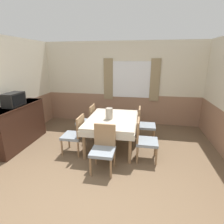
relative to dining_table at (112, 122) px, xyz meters
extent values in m
plane|color=brown|center=(-0.01, -2.10, -0.63)|extent=(16.00, 16.00, 0.00)
cube|color=silver|center=(-0.01, 1.76, 1.15)|extent=(5.39, 0.05, 1.65)
cube|color=#9E755B|center=(-0.01, 1.76, -0.15)|extent=(5.39, 0.05, 0.95)
cube|color=white|center=(0.30, 1.72, 0.81)|extent=(1.29, 0.01, 1.12)
cube|color=#998460|center=(-0.43, 1.70, 0.81)|extent=(0.29, 0.03, 1.29)
cube|color=#998460|center=(1.03, 1.70, 0.81)|extent=(0.29, 0.03, 1.29)
cube|color=silver|center=(-2.53, -0.18, 1.15)|extent=(0.05, 4.23, 1.65)
cube|color=#9E755B|center=(-2.53, -0.18, -0.15)|extent=(0.05, 4.23, 0.95)
cube|color=beige|center=(0.00, 0.00, 0.07)|extent=(1.13, 1.52, 0.06)
cube|color=beige|center=(0.00, 0.00, -0.02)|extent=(1.16, 1.55, 0.12)
cylinder|color=#93704C|center=(-0.48, -0.68, -0.29)|extent=(0.07, 0.07, 0.67)
cylinder|color=#93704C|center=(0.48, -0.68, -0.29)|extent=(0.07, 0.07, 0.67)
cylinder|color=#93704C|center=(-0.48, 0.68, -0.29)|extent=(0.07, 0.07, 0.67)
cylinder|color=#93704C|center=(0.48, 0.68, -0.29)|extent=(0.07, 0.07, 0.67)
cylinder|color=#93704C|center=(1.02, -0.27, -0.44)|extent=(0.04, 0.04, 0.38)
cylinder|color=#93704C|center=(1.02, -0.65, -0.44)|extent=(0.04, 0.04, 0.38)
cylinder|color=#93704C|center=(0.64, -0.27, -0.44)|extent=(0.04, 0.04, 0.38)
cylinder|color=#93704C|center=(0.64, -0.65, -0.44)|extent=(0.04, 0.04, 0.38)
cube|color=gray|center=(0.83, -0.46, -0.22)|extent=(0.44, 0.44, 0.06)
cube|color=#93704C|center=(0.63, -0.46, 0.04)|extent=(0.04, 0.42, 0.45)
cylinder|color=#93704C|center=(-1.02, 0.27, -0.44)|extent=(0.04, 0.04, 0.38)
cylinder|color=#93704C|center=(-1.02, 0.65, -0.44)|extent=(0.04, 0.04, 0.38)
cylinder|color=#93704C|center=(-0.64, 0.27, -0.44)|extent=(0.04, 0.04, 0.38)
cylinder|color=#93704C|center=(-0.64, 0.65, -0.44)|extent=(0.04, 0.04, 0.38)
cube|color=gray|center=(-0.83, 0.46, -0.22)|extent=(0.44, 0.44, 0.06)
cube|color=#93704C|center=(-0.63, 0.46, 0.04)|extent=(0.04, 0.42, 0.45)
cylinder|color=#93704C|center=(1.02, 0.65, -0.44)|extent=(0.04, 0.04, 0.38)
cylinder|color=#93704C|center=(1.02, 0.27, -0.44)|extent=(0.04, 0.04, 0.38)
cylinder|color=#93704C|center=(0.64, 0.65, -0.44)|extent=(0.04, 0.04, 0.38)
cylinder|color=#93704C|center=(0.64, 0.27, -0.44)|extent=(0.04, 0.04, 0.38)
cube|color=gray|center=(0.83, 0.46, -0.22)|extent=(0.44, 0.44, 0.06)
cube|color=#93704C|center=(0.63, 0.46, 0.04)|extent=(0.04, 0.42, 0.45)
cylinder|color=#93704C|center=(0.19, -1.21, -0.44)|extent=(0.04, 0.04, 0.38)
cylinder|color=#93704C|center=(-0.19, -1.21, -0.44)|extent=(0.04, 0.04, 0.38)
cylinder|color=#93704C|center=(0.19, -0.83, -0.44)|extent=(0.04, 0.04, 0.38)
cylinder|color=#93704C|center=(-0.19, -0.83, -0.44)|extent=(0.04, 0.04, 0.38)
cube|color=gray|center=(0.00, -1.02, -0.22)|extent=(0.44, 0.44, 0.06)
cube|color=#93704C|center=(0.00, -0.82, 0.04)|extent=(0.42, 0.04, 0.45)
cylinder|color=#93704C|center=(-1.02, -0.65, -0.44)|extent=(0.04, 0.04, 0.38)
cylinder|color=#93704C|center=(-1.02, -0.27, -0.44)|extent=(0.04, 0.04, 0.38)
cylinder|color=#93704C|center=(-0.64, -0.65, -0.44)|extent=(0.04, 0.04, 0.38)
cylinder|color=#93704C|center=(-0.64, -0.27, -0.44)|extent=(0.04, 0.04, 0.38)
cube|color=gray|center=(-0.83, -0.46, -0.22)|extent=(0.44, 0.44, 0.06)
cube|color=#93704C|center=(-0.63, -0.46, 0.04)|extent=(0.04, 0.42, 0.45)
cube|color=#3D2319|center=(-2.27, -0.33, -0.12)|extent=(0.44, 1.55, 1.03)
cube|color=#4C2C1F|center=(-2.27, -0.33, 0.39)|extent=(0.46, 1.57, 0.02)
cube|color=black|center=(-2.24, -0.39, 0.55)|extent=(0.28, 0.49, 0.31)
cube|color=black|center=(-2.09, -0.39, 0.56)|extent=(0.01, 0.40, 0.24)
cylinder|color=#A39989|center=(-0.06, -0.06, 0.23)|extent=(0.17, 0.17, 0.26)
camera|label=1|loc=(0.69, -3.85, 1.46)|focal=28.00mm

